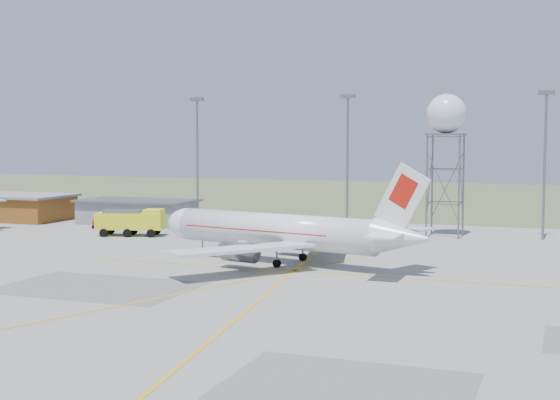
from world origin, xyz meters
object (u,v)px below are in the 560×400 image
at_px(airliner_main, 280,232).
at_px(radar_tower, 446,157).
at_px(fire_truck, 132,223).
at_px(baggage_tug, 100,225).

bearing_deg(airliner_main, radar_tower, -101.36).
xyz_separation_m(radar_tower, fire_truck, (-42.13, -15.21, -9.51)).
relative_size(airliner_main, baggage_tug, 12.83).
distance_m(radar_tower, fire_truck, 45.79).
bearing_deg(baggage_tug, radar_tower, 34.87).
bearing_deg(fire_truck, baggage_tug, 132.93).
distance_m(airliner_main, fire_truck, 32.49).
xyz_separation_m(fire_truck, baggage_tug, (-9.12, 5.57, -1.19)).
height_order(airliner_main, radar_tower, radar_tower).
bearing_deg(airliner_main, fire_truck, -15.93).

